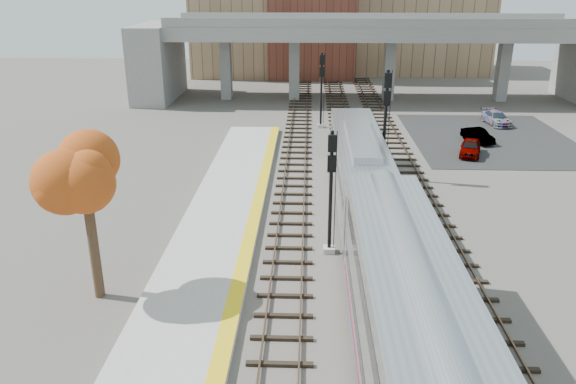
% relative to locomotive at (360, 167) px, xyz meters
% --- Properties ---
extents(ground, '(160.00, 160.00, 0.00)m').
position_rel_locomotive_xyz_m(ground, '(-1.00, -12.48, -2.28)').
color(ground, '#47423D').
rests_on(ground, ground).
extents(platform, '(4.50, 60.00, 0.35)m').
position_rel_locomotive_xyz_m(platform, '(-8.25, -12.48, -2.10)').
color(platform, '#9E9E99').
rests_on(platform, ground).
extents(yellow_strip, '(0.70, 60.00, 0.01)m').
position_rel_locomotive_xyz_m(yellow_strip, '(-6.35, -12.48, -1.92)').
color(yellow_strip, yellow).
rests_on(yellow_strip, platform).
extents(tracks, '(10.70, 95.00, 0.25)m').
position_rel_locomotive_xyz_m(tracks, '(-0.07, 0.02, -2.20)').
color(tracks, black).
rests_on(tracks, ground).
extents(overpass, '(54.00, 12.00, 9.50)m').
position_rel_locomotive_xyz_m(overpass, '(3.92, 32.52, 3.53)').
color(overpass, slate).
rests_on(overpass, ground).
extents(buildings_far, '(43.00, 21.00, 20.60)m').
position_rel_locomotive_xyz_m(buildings_far, '(0.26, 54.09, 5.60)').
color(buildings_far, '#A3815F').
rests_on(buildings_far, ground).
extents(parking_lot, '(14.00, 18.00, 0.04)m').
position_rel_locomotive_xyz_m(parking_lot, '(13.00, 15.52, -2.26)').
color(parking_lot, black).
rests_on(parking_lot, ground).
extents(locomotive, '(3.02, 19.05, 4.10)m').
position_rel_locomotive_xyz_m(locomotive, '(0.00, 0.00, 0.00)').
color(locomotive, '#A8AAB2').
rests_on(locomotive, ground).
extents(signal_mast_near, '(0.60, 0.64, 6.51)m').
position_rel_locomotive_xyz_m(signal_mast_near, '(-2.10, -7.42, 0.85)').
color(signal_mast_near, '#9E9E99').
rests_on(signal_mast_near, ground).
extents(signal_mast_mid, '(0.60, 0.64, 7.68)m').
position_rel_locomotive_xyz_m(signal_mast_mid, '(2.00, 4.24, 1.65)').
color(signal_mast_mid, '#9E9E99').
rests_on(signal_mast_mid, ground).
extents(signal_mast_far, '(0.60, 0.64, 7.00)m').
position_rel_locomotive_xyz_m(signal_mast_far, '(-2.10, 18.90, 1.18)').
color(signal_mast_far, '#9E9E99').
rests_on(signal_mast_far, ground).
extents(tree, '(3.60, 3.60, 8.00)m').
position_rel_locomotive_xyz_m(tree, '(-12.51, -12.04, 3.65)').
color(tree, '#382619').
rests_on(tree, ground).
extents(car_a, '(2.63, 4.09, 1.30)m').
position_rel_locomotive_xyz_m(car_a, '(9.75, 10.18, -1.59)').
color(car_a, '#99999E').
rests_on(car_a, parking_lot).
extents(car_b, '(2.32, 3.78, 1.18)m').
position_rel_locomotive_xyz_m(car_b, '(11.44, 14.14, -1.65)').
color(car_b, '#99999E').
rests_on(car_b, parking_lot).
extents(car_c, '(2.26, 4.52, 1.26)m').
position_rel_locomotive_xyz_m(car_c, '(15.02, 20.65, -1.61)').
color(car_c, '#99999E').
rests_on(car_c, parking_lot).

